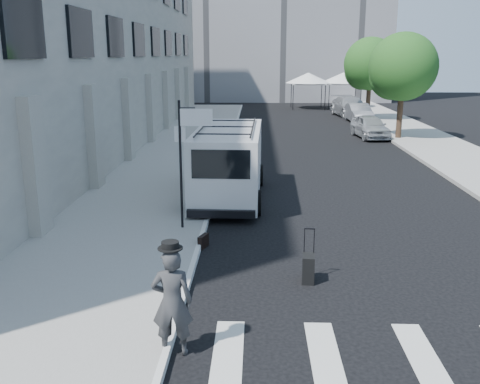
# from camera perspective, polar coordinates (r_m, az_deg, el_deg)

# --- Properties ---
(ground) EXTENTS (120.00, 120.00, 0.00)m
(ground) POSITION_cam_1_polar(r_m,az_deg,el_deg) (11.92, 4.36, -9.40)
(ground) COLOR black
(ground) RESTS_ON ground
(sidewalk_left) EXTENTS (4.50, 48.00, 0.15)m
(sidewalk_left) POSITION_cam_1_polar(r_m,az_deg,el_deg) (27.55, -5.95, 4.52)
(sidewalk_left) COLOR gray
(sidewalk_left) RESTS_ON ground
(sidewalk_right) EXTENTS (4.00, 56.00, 0.15)m
(sidewalk_right) POSITION_cam_1_polar(r_m,az_deg,el_deg) (32.67, 18.88, 5.39)
(sidewalk_right) COLOR gray
(sidewalk_right) RESTS_ON ground
(building_left) EXTENTS (10.00, 44.00, 12.00)m
(building_left) POSITION_cam_1_polar(r_m,az_deg,el_deg) (30.91, -19.71, 15.89)
(building_left) COLOR gray
(building_left) RESTS_ON ground
(sign_pole) EXTENTS (1.03, 0.07, 3.50)m
(sign_pole) POSITION_cam_1_polar(r_m,az_deg,el_deg) (14.37, -5.49, 5.76)
(sign_pole) COLOR black
(sign_pole) RESTS_ON sidewalk_left
(tree_near) EXTENTS (3.80, 3.83, 6.03)m
(tree_near) POSITION_cam_1_polar(r_m,az_deg,el_deg) (32.07, 16.75, 12.41)
(tree_near) COLOR black
(tree_near) RESTS_ON ground
(tree_far) EXTENTS (3.80, 3.83, 6.03)m
(tree_far) POSITION_cam_1_polar(r_m,az_deg,el_deg) (40.85, 13.53, 12.95)
(tree_far) COLOR black
(tree_far) RESTS_ON ground
(tent_left) EXTENTS (4.00, 4.00, 3.20)m
(tent_left) POSITION_cam_1_polar(r_m,az_deg,el_deg) (49.14, 7.29, 11.95)
(tent_left) COLOR black
(tent_left) RESTS_ON ground
(tent_right) EXTENTS (4.00, 4.00, 3.20)m
(tent_right) POSITION_cam_1_polar(r_m,az_deg,el_deg) (50.03, 10.97, 11.85)
(tent_right) COLOR black
(tent_right) RESTS_ON ground
(businessman) EXTENTS (0.70, 0.48, 1.85)m
(businessman) POSITION_cam_1_polar(r_m,az_deg,el_deg) (8.90, -7.25, -11.60)
(businessman) COLOR #333436
(businessman) RESTS_ON ground
(briefcase) EXTENTS (0.26, 0.45, 0.34)m
(briefcase) POSITION_cam_1_polar(r_m,az_deg,el_deg) (13.77, -3.94, -5.28)
(briefcase) COLOR black
(briefcase) RESTS_ON ground
(suitcase) EXTENTS (0.30, 0.44, 1.17)m
(suitcase) POSITION_cam_1_polar(r_m,az_deg,el_deg) (11.81, 7.30, -8.08)
(suitcase) COLOR black
(suitcase) RESTS_ON ground
(cargo_van) EXTENTS (2.40, 6.47, 2.41)m
(cargo_van) POSITION_cam_1_polar(r_m,az_deg,el_deg) (18.28, -1.18, 3.22)
(cargo_van) COLOR silver
(cargo_van) RESTS_ON ground
(parked_car_a) EXTENTS (1.98, 4.09, 1.34)m
(parked_car_a) POSITION_cam_1_polar(r_m,az_deg,el_deg) (32.63, 13.70, 6.81)
(parked_car_a) COLOR #A2A6AA
(parked_car_a) RESTS_ON ground
(parked_car_b) EXTENTS (1.56, 4.13, 1.34)m
(parked_car_b) POSITION_cam_1_polar(r_m,az_deg,el_deg) (40.01, 12.53, 8.23)
(parked_car_b) COLOR slate
(parked_car_b) RESTS_ON ground
(parked_car_c) EXTENTS (2.85, 5.62, 1.56)m
(parked_car_c) POSITION_cam_1_polar(r_m,az_deg,el_deg) (43.60, 11.66, 8.91)
(parked_car_c) COLOR #95989D
(parked_car_c) RESTS_ON ground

